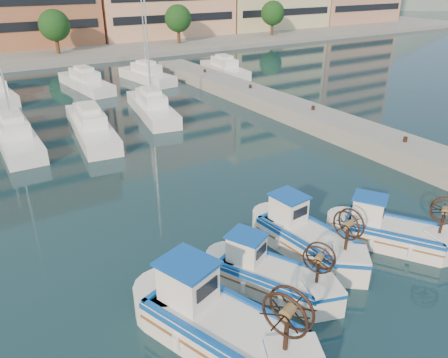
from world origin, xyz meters
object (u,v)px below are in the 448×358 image
fishing_boat_b (269,273)px  fishing_boat_a (219,323)px  fishing_boat_d (390,230)px  fishing_boat_c (306,236)px

fishing_boat_b → fishing_boat_a: bearing=178.2°
fishing_boat_b → fishing_boat_d: (5.99, -0.42, 0.02)m
fishing_boat_a → fishing_boat_d: bearing=-14.1°
fishing_boat_c → fishing_boat_d: 3.63m
fishing_boat_a → fishing_boat_b: fishing_boat_a is taller
fishing_boat_a → fishing_boat_d: 8.94m
fishing_boat_d → fishing_boat_c: bearing=122.8°
fishing_boat_d → fishing_boat_b: bearing=143.2°
fishing_boat_b → fishing_boat_c: fishing_boat_c is taller
fishing_boat_a → fishing_boat_d: size_ratio=1.26×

